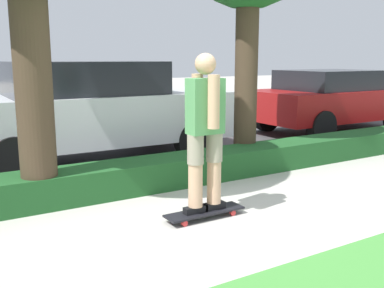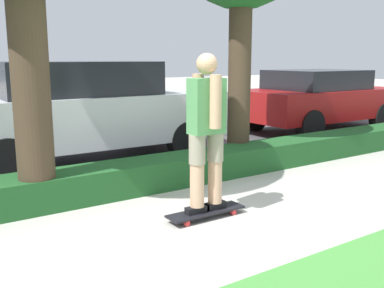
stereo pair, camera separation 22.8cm
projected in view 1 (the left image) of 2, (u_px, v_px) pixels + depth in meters
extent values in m
plane|color=#BCB7AD|center=(225.00, 225.00, 4.60)|extent=(60.00, 60.00, 0.00)
cube|color=#474749|center=(90.00, 152.00, 8.12)|extent=(18.58, 5.00, 0.01)
cube|color=#1E5123|center=(154.00, 173.00, 5.91)|extent=(18.58, 0.60, 0.38)
cube|color=black|center=(205.00, 212.00, 4.78)|extent=(0.89, 0.24, 0.02)
cylinder|color=red|center=(233.00, 213.00, 4.87)|extent=(0.06, 0.04, 0.06)
cylinder|color=red|center=(223.00, 208.00, 5.02)|extent=(0.06, 0.04, 0.06)
cylinder|color=red|center=(184.00, 223.00, 4.56)|extent=(0.06, 0.04, 0.06)
cylinder|color=red|center=(176.00, 218.00, 4.71)|extent=(0.06, 0.04, 0.06)
cube|color=black|center=(195.00, 210.00, 4.71)|extent=(0.26, 0.09, 0.07)
cylinder|color=tan|center=(195.00, 171.00, 4.63)|extent=(0.15, 0.15, 0.77)
cylinder|color=gray|center=(195.00, 149.00, 4.59)|extent=(0.17, 0.17, 0.31)
cube|color=black|center=(214.00, 206.00, 4.83)|extent=(0.26, 0.09, 0.07)
cylinder|color=tan|center=(214.00, 168.00, 4.75)|extent=(0.15, 0.15, 0.77)
cylinder|color=gray|center=(214.00, 147.00, 4.71)|extent=(0.17, 0.17, 0.31)
cube|color=#519356|center=(205.00, 106.00, 4.57)|extent=(0.37, 0.20, 0.57)
cylinder|color=tan|center=(214.00, 102.00, 4.43)|extent=(0.12, 0.12, 0.53)
cylinder|color=tan|center=(197.00, 99.00, 4.68)|extent=(0.12, 0.12, 0.53)
sphere|color=tan|center=(205.00, 64.00, 4.49)|extent=(0.22, 0.22, 0.22)
cylinder|color=#423323|center=(33.00, 85.00, 4.85)|extent=(0.40, 0.40, 2.79)
cylinder|color=#423323|center=(246.00, 75.00, 6.87)|extent=(0.35, 0.35, 2.84)
cube|color=silver|center=(94.00, 117.00, 7.43)|extent=(4.64, 1.85, 0.78)
cube|color=black|center=(84.00, 78.00, 7.24)|extent=(2.42, 1.60, 0.52)
cylinder|color=black|center=(193.00, 140.00, 7.55)|extent=(0.65, 0.21, 0.65)
cylinder|color=black|center=(150.00, 127.00, 8.92)|extent=(0.65, 0.21, 0.65)
cylinder|color=black|center=(14.00, 160.00, 6.09)|extent=(0.65, 0.21, 0.65)
cube|color=maroon|center=(332.00, 104.00, 10.29)|extent=(3.91, 1.86, 0.65)
cube|color=black|center=(329.00, 80.00, 10.12)|extent=(2.04, 1.62, 0.43)
cylinder|color=black|center=(338.00, 111.00, 11.67)|extent=(0.65, 0.22, 0.65)
cylinder|color=black|center=(322.00, 126.00, 9.03)|extent=(0.65, 0.22, 0.65)
cylinder|color=black|center=(267.00, 117.00, 10.44)|extent=(0.65, 0.22, 0.65)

